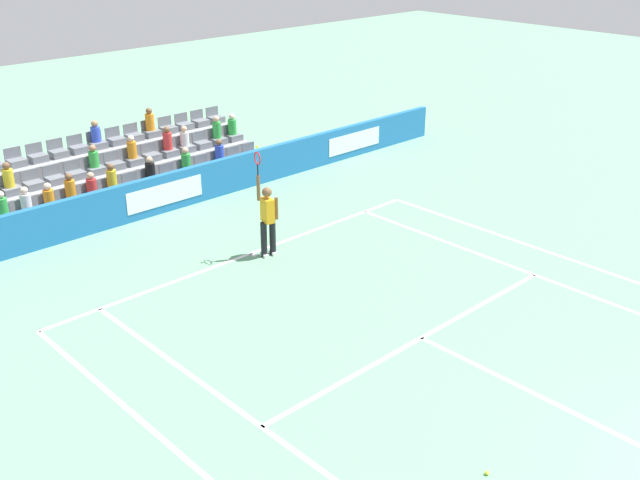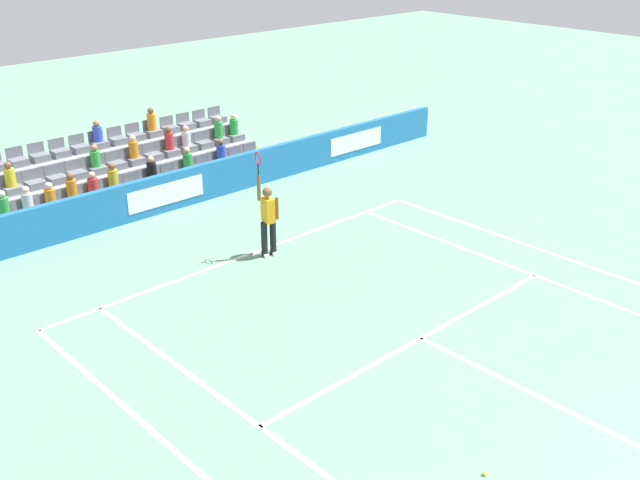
# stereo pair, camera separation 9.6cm
# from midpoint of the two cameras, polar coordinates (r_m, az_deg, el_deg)

# --- Properties ---
(line_baseline) EXTENTS (10.97, 0.10, 0.01)m
(line_baseline) POSITION_cam_midpoint_polar(r_m,az_deg,el_deg) (18.79, -5.43, -1.03)
(line_baseline) COLOR white
(line_baseline) RESTS_ON ground
(line_service) EXTENTS (8.23, 0.10, 0.01)m
(line_service) POSITION_cam_midpoint_polar(r_m,az_deg,el_deg) (15.31, 7.50, -7.35)
(line_service) COLOR white
(line_service) RESTS_ON ground
(line_centre_service) EXTENTS (0.10, 6.40, 0.01)m
(line_centre_service) POSITION_cam_midpoint_polar(r_m,az_deg,el_deg) (13.88, 17.90, -12.08)
(line_centre_service) COLOR white
(line_centre_service) RESTS_ON ground
(line_singles_sideline_left) EXTENTS (0.10, 11.89, 0.01)m
(line_singles_sideline_left) POSITION_cam_midpoint_polar(r_m,az_deg,el_deg) (12.61, -3.32, -14.86)
(line_singles_sideline_left) COLOR white
(line_singles_sideline_left) RESTS_ON ground
(line_singles_sideline_right) EXTENTS (0.10, 11.89, 0.01)m
(line_singles_sideline_right) POSITION_cam_midpoint_polar(r_m,az_deg,el_deg) (18.14, 16.99, -3.01)
(line_singles_sideline_right) COLOR white
(line_singles_sideline_right) RESTS_ON ground
(line_doubles_sideline_left) EXTENTS (0.10, 11.89, 0.01)m
(line_doubles_sideline_left) POSITION_cam_midpoint_polar(r_m,az_deg,el_deg) (12.00, -8.56, -17.54)
(line_doubles_sideline_left) COLOR white
(line_doubles_sideline_left) RESTS_ON ground
(line_doubles_sideline_right) EXTENTS (0.10, 11.89, 0.01)m
(line_doubles_sideline_right) POSITION_cam_midpoint_polar(r_m,az_deg,el_deg) (19.25, 19.09, -1.70)
(line_doubles_sideline_right) COLOR white
(line_doubles_sideline_right) RESTS_ON ground
(line_centre_mark) EXTENTS (0.10, 0.20, 0.01)m
(line_centre_mark) POSITION_cam_midpoint_polar(r_m,az_deg,el_deg) (18.72, -5.24, -1.12)
(line_centre_mark) COLOR white
(line_centre_mark) RESTS_ON ground
(sponsor_barrier) EXTENTS (22.70, 0.22, 1.10)m
(sponsor_barrier) POSITION_cam_midpoint_polar(r_m,az_deg,el_deg) (21.59, -11.91, 3.48)
(sponsor_barrier) COLOR #1E66AD
(sponsor_barrier) RESTS_ON ground
(tennis_player) EXTENTS (0.51, 0.40, 2.85)m
(tennis_player) POSITION_cam_midpoint_polar(r_m,az_deg,el_deg) (18.28, -4.15, 1.66)
(tennis_player) COLOR black
(tennis_player) RESTS_ON ground
(stadium_stand) EXTENTS (8.68, 2.85, 2.17)m
(stadium_stand) POSITION_cam_midpoint_polar(r_m,az_deg,el_deg) (23.48, -14.95, 4.88)
(stadium_stand) COLOR gray
(stadium_stand) RESTS_ON ground
(loose_tennis_ball) EXTENTS (0.07, 0.07, 0.07)m
(loose_tennis_ball) POSITION_cam_midpoint_polar(r_m,az_deg,el_deg) (12.21, 12.29, -16.85)
(loose_tennis_ball) COLOR #D1E533
(loose_tennis_ball) RESTS_ON ground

